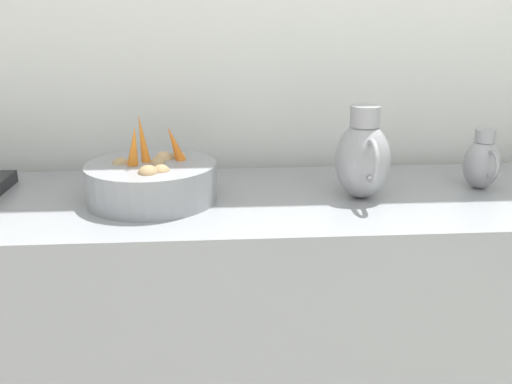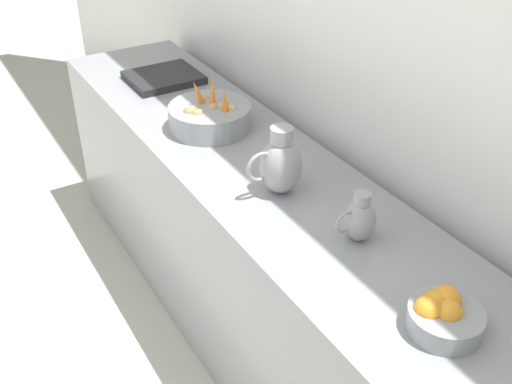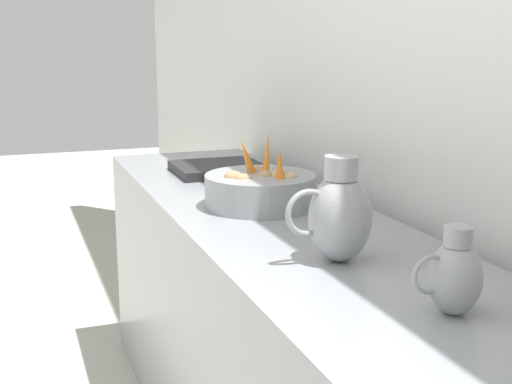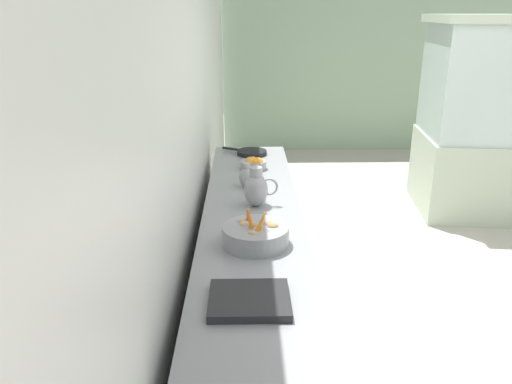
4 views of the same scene
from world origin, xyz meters
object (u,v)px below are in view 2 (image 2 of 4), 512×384
Objects in this scene: vegetable_colander at (210,116)px; metal_pitcher_short at (359,219)px; metal_pitcher_tall at (280,164)px; orange_bowl at (442,314)px.

vegetable_colander is 2.01× the size of metal_pitcher_short.
vegetable_colander reaches higher than metal_pitcher_short.
vegetable_colander is at bearing -91.72° from metal_pitcher_tall.
orange_bowl is 0.80× the size of metal_pitcher_tall.
metal_pitcher_tall is (0.00, -0.78, 0.07)m from orange_bowl.
orange_bowl is 1.16× the size of metal_pitcher_short.
orange_bowl is at bearing 89.47° from vegetable_colander.
vegetable_colander is 0.57m from metal_pitcher_tall.
vegetable_colander is at bearing -87.37° from metal_pitcher_short.
metal_pitcher_short is at bearing 92.63° from vegetable_colander.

